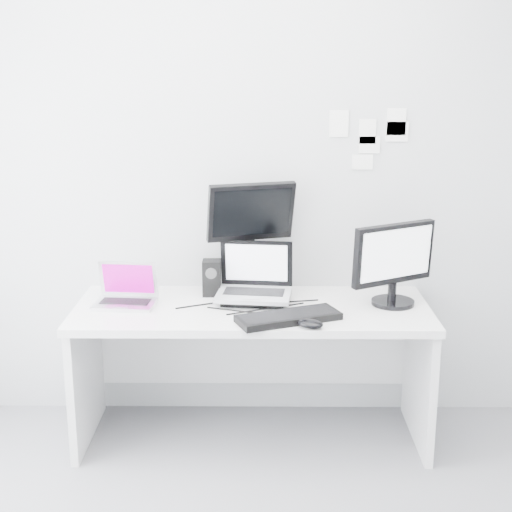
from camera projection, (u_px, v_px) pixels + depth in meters
The scene contains 15 objects.
back_wall at pixel (253, 175), 3.89m from camera, with size 3.60×3.60×0.00m, color #B5B7B9.
desk at pixel (252, 373), 3.81m from camera, with size 1.80×0.70×0.73m, color white.
macbook at pixel (124, 284), 3.69m from camera, with size 0.30×0.23×0.23m, color silver.
speaker at pixel (212, 278), 3.88m from camera, with size 0.10×0.10×0.19m, color black.
dell_laptop at pixel (254, 273), 3.73m from camera, with size 0.38×0.29×0.31m, color #A5A8AD.
rear_monitor at pixel (250, 237), 3.85m from camera, with size 0.46×0.16×0.62m, color black.
samsung_monitor at pixel (395, 263), 3.69m from camera, with size 0.48×0.22×0.44m, color black.
keyboard at pixel (288, 317), 3.50m from camera, with size 0.50×0.18×0.03m, color black.
mouse at pixel (310, 324), 3.41m from camera, with size 0.12×0.08×0.04m, color black.
wall_note_0 at pixel (339, 124), 3.82m from camera, with size 0.10×0.00×0.14m, color white.
wall_note_1 at pixel (367, 131), 3.83m from camera, with size 0.09×0.00×0.13m, color white.
wall_note_2 at pixel (397, 122), 3.81m from camera, with size 0.10×0.00×0.14m, color white.
wall_note_3 at pixel (362, 162), 3.87m from camera, with size 0.11×0.00×0.08m, color white.
wall_note_4 at pixel (397, 132), 3.82m from camera, with size 0.12×0.00×0.10m, color white.
wall_note_5 at pixel (370, 145), 3.84m from camera, with size 0.11×0.00×0.09m, color white.
Camera 1 is at (0.05, -2.28, 1.92)m, focal length 51.39 mm.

